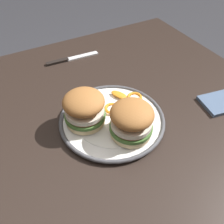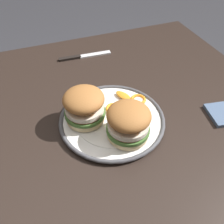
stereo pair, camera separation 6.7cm
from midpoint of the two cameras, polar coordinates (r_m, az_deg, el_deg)
ground_plane at (r=1.39m, az=-0.71°, el=-23.63°), size 8.00×8.00×0.00m
dining_table at (r=0.81m, az=-1.11°, el=-5.98°), size 1.22×1.01×0.76m
dinner_plate at (r=0.71m, az=2.71°, el=-1.88°), size 0.32×0.32×0.02m
sandwich_half_left at (r=0.63m, az=7.05°, el=-2.50°), size 0.16×0.16×0.10m
sandwich_half_right at (r=0.67m, az=-3.84°, el=1.46°), size 0.17×0.17×0.10m
orange_peel_curled at (r=0.73m, az=2.99°, el=0.72°), size 0.05×0.05×0.01m
orange_peel_strip_long at (r=0.77m, az=5.25°, el=3.84°), size 0.05×0.07×0.01m
orange_peel_strip_short at (r=0.73m, az=6.65°, el=0.76°), size 0.07×0.05×0.01m
orange_peel_small_curl at (r=0.76m, az=8.91°, el=2.76°), size 0.07×0.07×0.01m
table_knife at (r=1.00m, az=-5.55°, el=13.01°), size 0.22×0.03×0.01m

